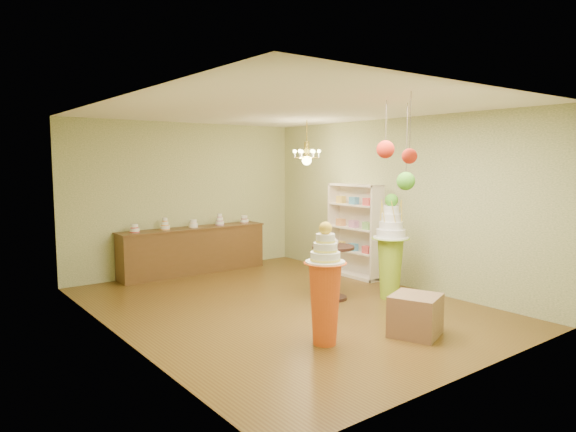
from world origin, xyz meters
TOP-DOWN VIEW (x-y plane):
  - floor at (0.00, 0.00)m, footprint 6.50×6.50m
  - ceiling at (0.00, 0.00)m, footprint 6.50×6.50m
  - wall_back at (0.00, 3.25)m, footprint 5.00×0.04m
  - wall_front at (0.00, -3.25)m, footprint 5.00×0.04m
  - wall_left at (-2.50, 0.00)m, footprint 0.04×6.50m
  - wall_right at (2.50, 0.00)m, footprint 0.04×6.50m
  - pedestal_green at (1.66, -0.71)m, footprint 0.75×0.75m
  - pedestal_orange at (-0.58, -1.64)m, footprint 0.58×0.58m
  - burlap_riser at (0.56, -2.11)m, footprint 0.76×0.76m
  - sideboard at (0.00, 2.97)m, footprint 3.04×0.54m
  - shelving_unit at (2.34, 0.80)m, footprint 0.33×1.20m
  - round_table at (0.89, -0.17)m, footprint 0.76×0.76m
  - vase at (0.89, -0.17)m, footprint 0.21×0.21m
  - pom_red_left at (0.29, -1.78)m, footprint 0.23×0.23m
  - pom_green_mid at (0.75, -1.74)m, footprint 0.25×0.25m
  - pom_red_right at (-0.12, -2.50)m, footprint 0.17×0.17m
  - chandelier at (1.50, 1.25)m, footprint 0.66×0.66m

SIDE VIEW (x-z plane):
  - floor at x=0.00m, z-range 0.00..0.00m
  - burlap_riser at x=0.56m, z-range 0.00..0.53m
  - sideboard at x=0.00m, z-range -0.10..1.06m
  - round_table at x=0.89m, z-range 0.13..1.00m
  - pedestal_orange at x=-0.58m, z-range -0.12..1.40m
  - pedestal_green at x=1.66m, z-range -0.12..1.59m
  - shelving_unit at x=2.34m, z-range 0.00..1.80m
  - vase at x=0.89m, z-range 0.88..1.05m
  - wall_back at x=0.00m, z-range 0.00..3.00m
  - wall_front at x=0.00m, z-range 0.00..3.00m
  - wall_left at x=-2.50m, z-range 0.00..3.00m
  - wall_right at x=2.50m, z-range 0.00..3.00m
  - pom_green_mid at x=0.75m, z-range 1.40..2.55m
  - pom_red_right at x=-0.12m, z-range 1.90..2.69m
  - chandelier at x=1.50m, z-range 1.88..2.73m
  - pom_red_left at x=0.29m, z-range 2.02..2.75m
  - ceiling at x=0.00m, z-range 3.00..3.00m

